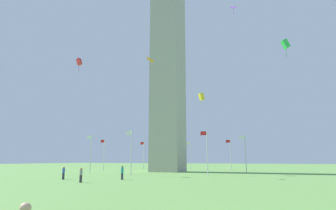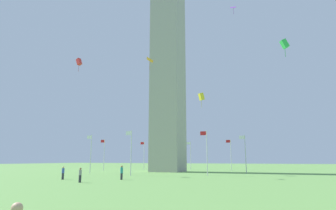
{
  "view_description": "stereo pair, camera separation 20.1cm",
  "coord_description": "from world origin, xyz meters",
  "px_view_note": "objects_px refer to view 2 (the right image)",
  "views": [
    {
      "loc": [
        -22.7,
        57.24,
        2.5
      ],
      "look_at": [
        0.0,
        0.0,
        14.2
      ],
      "focal_mm": 30.75,
      "sensor_mm": 36.0,
      "label": 1
    },
    {
      "loc": [
        -22.89,
        57.16,
        2.5
      ],
      "look_at": [
        0.0,
        0.0,
        14.2
      ],
      "focal_mm": 30.75,
      "sensor_mm": 36.0,
      "label": 2
    }
  ],
  "objects_px": {
    "obelisk_monument": "(168,44)",
    "flagpole_ne": "(91,152)",
    "flagpole_sw": "(231,153)",
    "kite_green_box": "(284,44)",
    "kite_red_box": "(79,62)",
    "flagpole_n": "(104,153)",
    "kite_purple_diamond": "(233,8)",
    "flagpole_nw": "(144,154)",
    "person_blue_shirt": "(63,173)",
    "person_teal_shirt": "(122,173)",
    "flagpole_se": "(206,150)",
    "kite_yellow_box": "(201,97)",
    "kite_orange_diamond": "(150,60)",
    "person_gray_shirt": "(80,175)",
    "flagpole_w": "(190,154)",
    "flagpole_s": "(245,152)",
    "flagpole_e": "(131,150)"
  },
  "relations": [
    {
      "from": "person_gray_shirt",
      "to": "kite_orange_diamond",
      "type": "relative_size",
      "value": 0.82
    },
    {
      "from": "flagpole_n",
      "to": "person_gray_shirt",
      "type": "relative_size",
      "value": 4.46
    },
    {
      "from": "flagpole_se",
      "to": "kite_yellow_box",
      "type": "height_order",
      "value": "kite_yellow_box"
    },
    {
      "from": "flagpole_n",
      "to": "kite_purple_diamond",
      "type": "distance_m",
      "value": 42.05
    },
    {
      "from": "flagpole_nw",
      "to": "person_gray_shirt",
      "type": "bearing_deg",
      "value": 107.36
    },
    {
      "from": "kite_green_box",
      "to": "kite_red_box",
      "type": "height_order",
      "value": "kite_red_box"
    },
    {
      "from": "person_gray_shirt",
      "to": "kite_orange_diamond",
      "type": "xyz_separation_m",
      "value": [
        -1.78,
        -13.78,
        17.69
      ]
    },
    {
      "from": "flagpole_n",
      "to": "kite_green_box",
      "type": "distance_m",
      "value": 49.93
    },
    {
      "from": "kite_purple_diamond",
      "to": "kite_orange_diamond",
      "type": "height_order",
      "value": "kite_purple_diamond"
    },
    {
      "from": "flagpole_e",
      "to": "person_teal_shirt",
      "type": "bearing_deg",
      "value": 112.63
    },
    {
      "from": "flagpole_n",
      "to": "flagpole_w",
      "type": "height_order",
      "value": "same"
    },
    {
      "from": "flagpole_n",
      "to": "person_blue_shirt",
      "type": "height_order",
      "value": "flagpole_n"
    },
    {
      "from": "flagpole_n",
      "to": "flagpole_se",
      "type": "bearing_deg",
      "value": 157.5
    },
    {
      "from": "flagpole_sw",
      "to": "kite_red_box",
      "type": "bearing_deg",
      "value": 52.44
    },
    {
      "from": "flagpole_sw",
      "to": "person_teal_shirt",
      "type": "distance_m",
      "value": 37.0
    },
    {
      "from": "kite_yellow_box",
      "to": "kite_red_box",
      "type": "distance_m",
      "value": 23.07
    },
    {
      "from": "kite_purple_diamond",
      "to": "kite_orange_diamond",
      "type": "xyz_separation_m",
      "value": [
        12.34,
        10.29,
        -12.22
      ]
    },
    {
      "from": "flagpole_w",
      "to": "kite_purple_diamond",
      "type": "relative_size",
      "value": 4.06
    },
    {
      "from": "flagpole_e",
      "to": "person_gray_shirt",
      "type": "bearing_deg",
      "value": 96.91
    },
    {
      "from": "obelisk_monument",
      "to": "flagpole_se",
      "type": "xyz_separation_m",
      "value": [
        -11.22,
        11.29,
        -24.4
      ]
    },
    {
      "from": "flagpole_ne",
      "to": "kite_purple_diamond",
      "type": "distance_m",
      "value": 38.43
    },
    {
      "from": "flagpole_w",
      "to": "flagpole_nw",
      "type": "height_order",
      "value": "same"
    },
    {
      "from": "flagpole_se",
      "to": "flagpole_sw",
      "type": "xyz_separation_m",
      "value": [
        -0.0,
        -22.57,
        0.0
      ]
    },
    {
      "from": "kite_green_box",
      "to": "kite_red_box",
      "type": "relative_size",
      "value": 0.71
    },
    {
      "from": "flagpole_sw",
      "to": "flagpole_w",
      "type": "distance_m",
      "value": 12.22
    },
    {
      "from": "flagpole_s",
      "to": "kite_orange_diamond",
      "type": "bearing_deg",
      "value": 53.23
    },
    {
      "from": "flagpole_s",
      "to": "person_gray_shirt",
      "type": "xyz_separation_m",
      "value": [
        14.21,
        30.41,
        -3.17
      ]
    },
    {
      "from": "kite_purple_diamond",
      "to": "kite_yellow_box",
      "type": "height_order",
      "value": "kite_purple_diamond"
    },
    {
      "from": "person_gray_shirt",
      "to": "flagpole_n",
      "type": "bearing_deg",
      "value": 14.18
    },
    {
      "from": "flagpole_w",
      "to": "kite_red_box",
      "type": "height_order",
      "value": "kite_red_box"
    },
    {
      "from": "kite_orange_diamond",
      "to": "person_blue_shirt",
      "type": "bearing_deg",
      "value": 57.21
    },
    {
      "from": "flagpole_sw",
      "to": "person_blue_shirt",
      "type": "bearing_deg",
      "value": 69.23
    },
    {
      "from": "person_teal_shirt",
      "to": "kite_red_box",
      "type": "height_order",
      "value": "kite_red_box"
    },
    {
      "from": "flagpole_ne",
      "to": "kite_red_box",
      "type": "relative_size",
      "value": 2.86
    },
    {
      "from": "obelisk_monument",
      "to": "flagpole_ne",
      "type": "bearing_deg",
      "value": 44.83
    },
    {
      "from": "obelisk_monument",
      "to": "flagpole_se",
      "type": "distance_m",
      "value": 29.13
    },
    {
      "from": "kite_orange_diamond",
      "to": "obelisk_monument",
      "type": "bearing_deg",
      "value": -78.23
    },
    {
      "from": "obelisk_monument",
      "to": "flagpole_sw",
      "type": "relative_size",
      "value": 7.9
    },
    {
      "from": "flagpole_s",
      "to": "person_blue_shirt",
      "type": "distance_m",
      "value": 33.63
    },
    {
      "from": "kite_purple_diamond",
      "to": "flagpole_w",
      "type": "bearing_deg",
      "value": -54.56
    },
    {
      "from": "obelisk_monument",
      "to": "kite_yellow_box",
      "type": "height_order",
      "value": "obelisk_monument"
    },
    {
      "from": "kite_red_box",
      "to": "kite_purple_diamond",
      "type": "bearing_deg",
      "value": -157.93
    },
    {
      "from": "person_gray_shirt",
      "to": "kite_green_box",
      "type": "xyz_separation_m",
      "value": [
        -21.93,
        -1.56,
        12.62
      ]
    },
    {
      "from": "flagpole_ne",
      "to": "flagpole_nw",
      "type": "relative_size",
      "value": 1.0
    },
    {
      "from": "flagpole_sw",
      "to": "kite_orange_diamond",
      "type": "xyz_separation_m",
      "value": [
        7.75,
        27.92,
        14.52
      ]
    },
    {
      "from": "flagpole_sw",
      "to": "person_teal_shirt",
      "type": "height_order",
      "value": "flagpole_sw"
    },
    {
      "from": "flagpole_ne",
      "to": "kite_orange_diamond",
      "type": "relative_size",
      "value": 3.67
    },
    {
      "from": "flagpole_nw",
      "to": "person_blue_shirt",
      "type": "bearing_deg",
      "value": 101.59
    },
    {
      "from": "obelisk_monument",
      "to": "flagpole_ne",
      "type": "xyz_separation_m",
      "value": [
        11.35,
        11.29,
        -24.4
      ]
    },
    {
      "from": "person_blue_shirt",
      "to": "kite_green_box",
      "type": "xyz_separation_m",
      "value": [
        -27.05,
        1.51,
        12.59
      ]
    }
  ]
}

